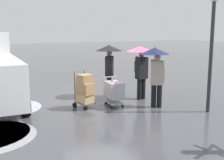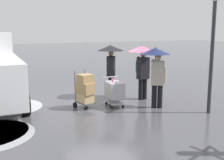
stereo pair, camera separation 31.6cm
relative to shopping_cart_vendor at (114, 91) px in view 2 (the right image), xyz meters
name	(u,v)px [view 2 (the right image)]	position (x,y,z in m)	size (l,w,h in m)	color
ground_plane	(101,100)	(0.07, -1.03, -0.57)	(90.00, 90.00, 0.00)	#4C4C51
slush_patch_under_van	(7,107)	(3.53, -1.51, -0.57)	(2.49, 2.49, 0.01)	#ADAFB5
shopping_cart_vendor	(114,91)	(0.00, 0.00, 0.00)	(0.63, 0.87, 1.04)	#B2B2B7
hand_dolly_boxes	(85,89)	(1.05, -0.16, 0.11)	(0.69, 0.82, 1.32)	#515156
pedestrian_pink_side	(142,60)	(-1.40, -0.43, 1.00)	(1.04, 1.04, 2.15)	black
pedestrian_black_side	(111,58)	(-0.50, -1.35, 1.02)	(1.04, 1.04, 2.15)	black
pedestrian_white_side	(156,63)	(-1.22, 0.80, 1.00)	(1.04, 1.04, 2.15)	black
street_lamp	(213,41)	(-2.43, 2.13, 1.80)	(0.28, 0.28, 3.86)	#2D2D33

